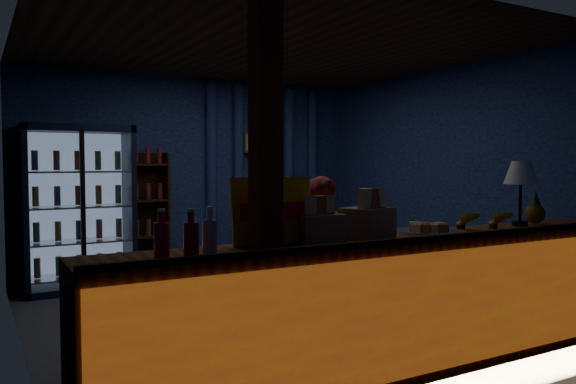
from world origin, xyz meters
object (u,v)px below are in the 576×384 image
green_chair (324,249)px  pastry_tray (427,230)px  table_lamp (521,175)px  shopkeeper (324,264)px

green_chair → pastry_tray: bearing=35.0°
green_chair → pastry_tray: size_ratio=1.42×
green_chair → table_lamp: 3.46m
shopkeeper → green_chair: size_ratio=2.07×
green_chair → table_lamp: size_ratio=1.23×
pastry_tray → table_lamp: 1.09m
shopkeeper → green_chair: bearing=78.9°
pastry_tray → table_lamp: bearing=-0.7°
table_lamp → green_chair: bearing=86.4°
shopkeeper → table_lamp: 1.80m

